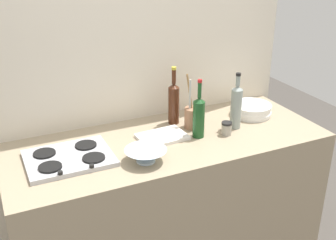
{
  "coord_description": "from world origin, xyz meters",
  "views": [
    {
      "loc": [
        -0.89,
        -1.92,
        1.96
      ],
      "look_at": [
        0.0,
        0.0,
        1.02
      ],
      "focal_mm": 45.36,
      "sensor_mm": 36.0,
      "label": 1
    }
  ],
  "objects_px": {
    "mixing_bowl": "(146,155)",
    "condiment_jar_front": "(227,128)",
    "wine_bottle_mid_left": "(236,106)",
    "utensil_crock": "(193,117)",
    "wine_bottle_mid_right": "(199,116)",
    "wine_bottle_leftmost": "(174,102)",
    "cutting_board": "(162,137)",
    "plate_stack": "(251,110)",
    "stovetop_hob": "(69,158)"
  },
  "relations": [
    {
      "from": "plate_stack",
      "to": "utensil_crock",
      "type": "height_order",
      "value": "utensil_crock"
    },
    {
      "from": "wine_bottle_leftmost",
      "to": "wine_bottle_mid_left",
      "type": "distance_m",
      "value": 0.37
    },
    {
      "from": "wine_bottle_mid_left",
      "to": "utensil_crock",
      "type": "xyz_separation_m",
      "value": [
        -0.23,
        0.11,
        -0.07
      ]
    },
    {
      "from": "wine_bottle_mid_left",
      "to": "wine_bottle_mid_right",
      "type": "xyz_separation_m",
      "value": [
        -0.26,
        -0.01,
        -0.01
      ]
    },
    {
      "from": "plate_stack",
      "to": "wine_bottle_mid_right",
      "type": "xyz_separation_m",
      "value": [
        -0.45,
        -0.13,
        0.09
      ]
    },
    {
      "from": "plate_stack",
      "to": "wine_bottle_mid_right",
      "type": "bearing_deg",
      "value": -164.14
    },
    {
      "from": "stovetop_hob",
      "to": "wine_bottle_mid_right",
      "type": "height_order",
      "value": "wine_bottle_mid_right"
    },
    {
      "from": "plate_stack",
      "to": "condiment_jar_front",
      "type": "height_order",
      "value": "condiment_jar_front"
    },
    {
      "from": "utensil_crock",
      "to": "cutting_board",
      "type": "bearing_deg",
      "value": -165.66
    },
    {
      "from": "stovetop_hob",
      "to": "wine_bottle_leftmost",
      "type": "height_order",
      "value": "wine_bottle_leftmost"
    },
    {
      "from": "stovetop_hob",
      "to": "mixing_bowl",
      "type": "bearing_deg",
      "value": -26.06
    },
    {
      "from": "condiment_jar_front",
      "to": "cutting_board",
      "type": "distance_m",
      "value": 0.37
    },
    {
      "from": "utensil_crock",
      "to": "wine_bottle_mid_right",
      "type": "bearing_deg",
      "value": -102.97
    },
    {
      "from": "condiment_jar_front",
      "to": "wine_bottle_leftmost",
      "type": "bearing_deg",
      "value": 126.17
    },
    {
      "from": "wine_bottle_leftmost",
      "to": "condiment_jar_front",
      "type": "bearing_deg",
      "value": -53.83
    },
    {
      "from": "stovetop_hob",
      "to": "utensil_crock",
      "type": "relative_size",
      "value": 1.32
    },
    {
      "from": "plate_stack",
      "to": "wine_bottle_leftmost",
      "type": "distance_m",
      "value": 0.51
    },
    {
      "from": "mixing_bowl",
      "to": "utensil_crock",
      "type": "height_order",
      "value": "utensil_crock"
    },
    {
      "from": "wine_bottle_mid_left",
      "to": "wine_bottle_mid_right",
      "type": "bearing_deg",
      "value": -176.68
    },
    {
      "from": "mixing_bowl",
      "to": "utensil_crock",
      "type": "bearing_deg",
      "value": 32.86
    },
    {
      "from": "wine_bottle_leftmost",
      "to": "cutting_board",
      "type": "distance_m",
      "value": 0.25
    },
    {
      "from": "wine_bottle_mid_left",
      "to": "wine_bottle_mid_right",
      "type": "distance_m",
      "value": 0.26
    },
    {
      "from": "cutting_board",
      "to": "wine_bottle_leftmost",
      "type": "bearing_deg",
      "value": 47.62
    },
    {
      "from": "plate_stack",
      "to": "mixing_bowl",
      "type": "bearing_deg",
      "value": -162.06
    },
    {
      "from": "wine_bottle_mid_right",
      "to": "utensil_crock",
      "type": "distance_m",
      "value": 0.14
    },
    {
      "from": "wine_bottle_mid_left",
      "to": "cutting_board",
      "type": "relative_size",
      "value": 1.26
    },
    {
      "from": "wine_bottle_mid_right",
      "to": "mixing_bowl",
      "type": "xyz_separation_m",
      "value": [
        -0.38,
        -0.14,
        -0.09
      ]
    },
    {
      "from": "mixing_bowl",
      "to": "condiment_jar_front",
      "type": "bearing_deg",
      "value": 9.85
    },
    {
      "from": "condiment_jar_front",
      "to": "stovetop_hob",
      "type": "bearing_deg",
      "value": 174.95
    },
    {
      "from": "wine_bottle_mid_left",
      "to": "condiment_jar_front",
      "type": "distance_m",
      "value": 0.15
    },
    {
      "from": "wine_bottle_mid_left",
      "to": "utensil_crock",
      "type": "relative_size",
      "value": 1.03
    },
    {
      "from": "plate_stack",
      "to": "utensil_crock",
      "type": "relative_size",
      "value": 0.77
    },
    {
      "from": "stovetop_hob",
      "to": "utensil_crock",
      "type": "bearing_deg",
      "value": 6.88
    },
    {
      "from": "stovetop_hob",
      "to": "utensil_crock",
      "type": "distance_m",
      "value": 0.76
    },
    {
      "from": "wine_bottle_mid_right",
      "to": "utensil_crock",
      "type": "xyz_separation_m",
      "value": [
        0.03,
        0.12,
        -0.06
      ]
    },
    {
      "from": "plate_stack",
      "to": "wine_bottle_mid_left",
      "type": "relative_size",
      "value": 0.75
    },
    {
      "from": "stovetop_hob",
      "to": "cutting_board",
      "type": "xyz_separation_m",
      "value": [
        0.53,
        0.03,
        -0.01
      ]
    },
    {
      "from": "wine_bottle_leftmost",
      "to": "wine_bottle_mid_left",
      "type": "relative_size",
      "value": 1.05
    },
    {
      "from": "utensil_crock",
      "to": "stovetop_hob",
      "type": "bearing_deg",
      "value": -173.12
    },
    {
      "from": "plate_stack",
      "to": "wine_bottle_mid_right",
      "type": "height_order",
      "value": "wine_bottle_mid_right"
    },
    {
      "from": "plate_stack",
      "to": "utensil_crock",
      "type": "xyz_separation_m",
      "value": [
        -0.42,
        -0.01,
        0.03
      ]
    },
    {
      "from": "stovetop_hob",
      "to": "cutting_board",
      "type": "relative_size",
      "value": 1.61
    },
    {
      "from": "utensil_crock",
      "to": "condiment_jar_front",
      "type": "relative_size",
      "value": 4.23
    },
    {
      "from": "mixing_bowl",
      "to": "cutting_board",
      "type": "xyz_separation_m",
      "value": [
        0.18,
        0.21,
        -0.03
      ]
    },
    {
      "from": "wine_bottle_mid_right",
      "to": "plate_stack",
      "type": "bearing_deg",
      "value": 15.86
    },
    {
      "from": "cutting_board",
      "to": "plate_stack",
      "type": "bearing_deg",
      "value": 5.55
    },
    {
      "from": "stovetop_hob",
      "to": "utensil_crock",
      "type": "xyz_separation_m",
      "value": [
        0.75,
        0.09,
        0.05
      ]
    },
    {
      "from": "condiment_jar_front",
      "to": "plate_stack",
      "type": "bearing_deg",
      "value": 30.9
    },
    {
      "from": "mixing_bowl",
      "to": "utensil_crock",
      "type": "distance_m",
      "value": 0.48
    },
    {
      "from": "wine_bottle_mid_left",
      "to": "cutting_board",
      "type": "bearing_deg",
      "value": 173.61
    }
  ]
}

